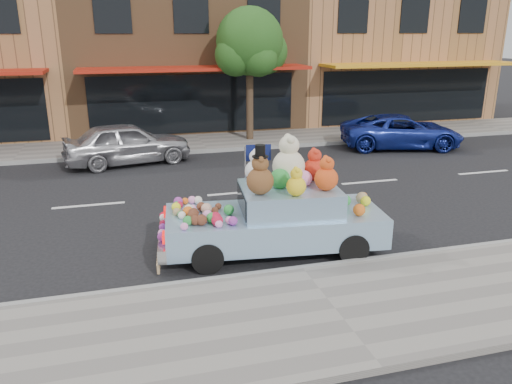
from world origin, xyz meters
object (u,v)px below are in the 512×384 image
object	(u,v)px
street_tree	(250,47)
car_silver	(127,143)
car_blue	(402,131)
art_car	(276,213)

from	to	relation	value
street_tree	car_silver	bearing A→B (deg)	-153.69
car_silver	car_blue	size ratio (longest dim) A/B	0.91
art_car	street_tree	bearing A→B (deg)	84.69
car_blue	art_car	xyz separation A→B (m)	(-7.48, -7.77, 0.19)
street_tree	car_blue	bearing A→B (deg)	-26.93
car_silver	art_car	world-z (taller)	art_car
street_tree	art_car	world-z (taller)	street_tree
car_silver	art_car	size ratio (longest dim) A/B	0.89
street_tree	car_silver	distance (m)	6.23
car_blue	car_silver	bearing A→B (deg)	102.49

